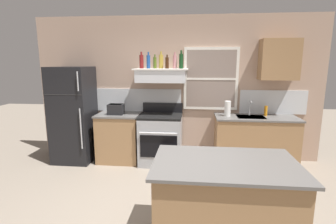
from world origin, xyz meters
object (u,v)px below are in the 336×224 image
(bottle_dark_green_wine, at_px, (181,61))
(bottle_blue_liqueur, at_px, (148,62))
(toaster, at_px, (116,109))
(bottle_brown_stout, at_px, (167,63))
(refrigerator, at_px, (74,115))
(bottle_rose_pink, at_px, (175,62))
(stove_range, at_px, (161,139))
(bottle_champagne_gold_foil, at_px, (161,61))
(dish_soap_bottle, at_px, (266,111))
(bottle_red_label_wine, at_px, (141,61))
(bottle_olive_oil_square, at_px, (155,63))
(kitchen_island, at_px, (224,205))
(paper_towel_roll, at_px, (228,109))

(bottle_dark_green_wine, bearing_deg, bottle_blue_liqueur, 176.42)
(toaster, relative_size, bottle_brown_stout, 1.23)
(refrigerator, relative_size, bottle_rose_pink, 6.24)
(bottle_rose_pink, bearing_deg, stove_range, -159.54)
(bottle_brown_stout, bearing_deg, bottle_champagne_gold_foil, 144.37)
(toaster, distance_m, bottle_brown_stout, 1.26)
(bottle_rose_pink, bearing_deg, bottle_dark_green_wine, -23.20)
(stove_range, bearing_deg, toaster, -179.00)
(bottle_blue_liqueur, height_order, dish_soap_bottle, bottle_blue_liqueur)
(bottle_brown_stout, bearing_deg, toaster, -176.39)
(bottle_champagne_gold_foil, xyz_separation_m, bottle_brown_stout, (0.12, -0.08, -0.02))
(toaster, relative_size, stove_range, 0.27)
(stove_range, xyz_separation_m, dish_soap_bottle, (1.88, 0.14, 0.54))
(bottle_red_label_wine, xyz_separation_m, dish_soap_bottle, (2.24, 0.03, -0.87))
(refrigerator, distance_m, bottle_olive_oil_square, 1.81)
(bottle_red_label_wine, relative_size, bottle_dark_green_wine, 0.94)
(bottle_champagne_gold_foil, bearing_deg, bottle_olive_oil_square, 176.87)
(toaster, height_order, bottle_rose_pink, bottle_rose_pink)
(dish_soap_bottle, xyz_separation_m, kitchen_island, (-0.97, -2.27, -0.54))
(stove_range, distance_m, kitchen_island, 2.32)
(refrigerator, height_order, bottle_champagne_gold_foil, bottle_champagne_gold_foil)
(bottle_rose_pink, relative_size, paper_towel_roll, 1.05)
(bottle_blue_liqueur, distance_m, bottle_rose_pink, 0.47)
(stove_range, height_order, bottle_rose_pink, bottle_rose_pink)
(bottle_blue_liqueur, distance_m, kitchen_island, 2.86)
(bottle_blue_liqueur, xyz_separation_m, bottle_brown_stout, (0.34, -0.03, -0.02))
(refrigerator, xyz_separation_m, bottle_red_label_wine, (1.29, 0.13, 0.98))
(bottle_champagne_gold_foil, bearing_deg, refrigerator, -174.72)
(bottle_rose_pink, height_order, bottle_dark_green_wine, bottle_dark_green_wine)
(toaster, xyz_separation_m, bottle_dark_green_wine, (1.19, 0.06, 0.87))
(paper_towel_roll, relative_size, dish_soap_bottle, 1.50)
(bottle_brown_stout, height_order, paper_towel_roll, bottle_brown_stout)
(bottle_brown_stout, distance_m, dish_soap_bottle, 1.96)
(refrigerator, distance_m, bottle_champagne_gold_foil, 1.92)
(refrigerator, height_order, bottle_olive_oil_square, bottle_olive_oil_square)
(bottle_blue_liqueur, xyz_separation_m, bottle_rose_pink, (0.47, 0.01, -0.00))
(bottle_blue_liqueur, distance_m, bottle_brown_stout, 0.34)
(refrigerator, relative_size, bottle_blue_liqueur, 6.18)
(bottle_blue_liqueur, height_order, paper_towel_roll, bottle_blue_liqueur)
(bottle_champagne_gold_foil, distance_m, paper_towel_roll, 1.46)
(bottle_red_label_wine, distance_m, kitchen_island, 2.94)
(toaster, height_order, bottle_champagne_gold_foil, bottle_champagne_gold_foil)
(stove_range, distance_m, dish_soap_bottle, 1.96)
(toaster, height_order, dish_soap_bottle, toaster)
(toaster, xyz_separation_m, bottle_olive_oil_square, (0.71, 0.15, 0.84))
(toaster, xyz_separation_m, bottle_red_label_wine, (0.47, 0.12, 0.86))
(bottle_champagne_gold_foil, xyz_separation_m, bottle_dark_green_wine, (0.37, -0.09, 0.01))
(bottle_blue_liqueur, bearing_deg, paper_towel_roll, -1.67)
(bottle_olive_oil_square, height_order, bottle_brown_stout, bottle_olive_oil_square)
(toaster, xyz_separation_m, bottle_champagne_gold_foil, (0.82, 0.14, 0.86))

